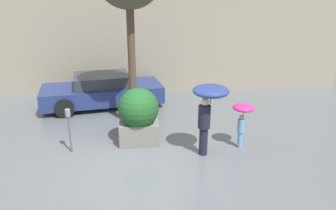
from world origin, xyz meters
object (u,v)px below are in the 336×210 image
at_px(person_adult, 209,101).
at_px(parking_meter, 69,122).
at_px(person_child, 243,114).
at_px(parked_car_near, 102,91).
at_px(planter_box, 139,114).

height_order(person_adult, parking_meter, person_adult).
relative_size(person_child, parked_car_near, 0.27).
xyz_separation_m(person_adult, person_child, (1.04, 0.36, -0.52)).
xyz_separation_m(planter_box, person_adult, (1.81, -0.85, 0.63)).
distance_m(person_child, parking_meter, 4.71).
distance_m(person_adult, person_child, 1.22).
xyz_separation_m(person_adult, parked_car_near, (-3.19, 4.22, -0.92)).
bearing_deg(parked_car_near, person_adult, -152.96).
bearing_deg(parking_meter, parked_car_near, 82.77).
xyz_separation_m(planter_box, parking_meter, (-1.86, -0.42, 0.01)).
relative_size(person_child, parking_meter, 1.01).
height_order(person_child, parked_car_near, person_child).
distance_m(person_adult, parking_meter, 3.74).
bearing_deg(person_child, parked_car_near, 83.86).
bearing_deg(planter_box, person_adult, -25.16).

